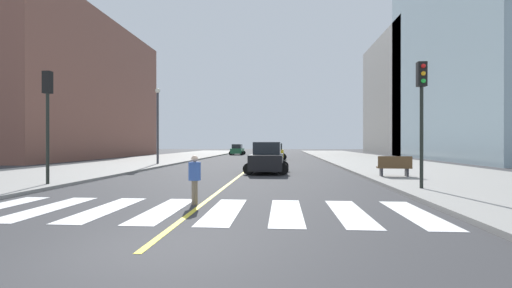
{
  "coord_description": "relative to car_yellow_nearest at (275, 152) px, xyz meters",
  "views": [
    {
      "loc": [
        2.59,
        -6.0,
        1.99
      ],
      "look_at": [
        -0.22,
        30.9,
        1.9
      ],
      "focal_mm": 24.3,
      "sensor_mm": 36.0,
      "label": 1
    }
  ],
  "objects": [
    {
      "name": "parking_garage_concrete",
      "position": [
        27.37,
        22.16,
        9.68
      ],
      "size": [
        18.0,
        24.0,
        21.2
      ],
      "primitive_type": "cube",
      "color": "gray",
      "rests_on": "ground"
    },
    {
      "name": "street_lamp",
      "position": [
        -10.24,
        -12.35,
        3.26
      ],
      "size": [
        0.44,
        0.44,
        6.75
      ],
      "color": "#38383D",
      "rests_on": "sidewalk_kerb_west"
    },
    {
      "name": "car_green_second",
      "position": [
        -6.76,
        15.93,
        -0.07
      ],
      "size": [
        2.59,
        4.09,
        1.81
      ],
      "rotation": [
        0.0,
        0.0,
        -0.03
      ],
      "color": "#236B42",
      "rests_on": "ground"
    },
    {
      "name": "sidewalk_kerb_west",
      "position": [
        -13.91,
        -16.52,
        -0.84
      ],
      "size": [
        10.0,
        120.0,
        0.15
      ],
      "primitive_type": "cube",
      "color": "gray",
      "rests_on": "ground"
    },
    {
      "name": "sidewalk_kerb_east",
      "position": [
        10.49,
        -16.52,
        -0.84
      ],
      "size": [
        10.0,
        120.0,
        0.15
      ],
      "primitive_type": "cube",
      "color": "gray",
      "rests_on": "ground"
    },
    {
      "name": "traffic_light_near_corner",
      "position": [
        6.53,
        -27.98,
        2.83
      ],
      "size": [
        0.36,
        0.41,
        5.14
      ],
      "rotation": [
        0.0,
        0.0,
        3.14
      ],
      "color": "black",
      "rests_on": "sidewalk_kerb_east"
    },
    {
      "name": "car_black_third",
      "position": [
        -0.13,
        -19.43,
        0.04
      ],
      "size": [
        2.92,
        4.63,
        2.05
      ],
      "rotation": [
        0.0,
        0.0,
        3.12
      ],
      "color": "black",
      "rests_on": "ground"
    },
    {
      "name": "crosswalk_paint",
      "position": [
        -1.71,
        -32.52,
        -0.91
      ],
      "size": [
        13.5,
        4.0,
        0.01
      ],
      "color": "silver",
      "rests_on": "ground"
    },
    {
      "name": "traffic_light_far_corner",
      "position": [
        -9.65,
        -27.7,
        2.78
      ],
      "size": [
        0.36,
        0.41,
        5.07
      ],
      "color": "black",
      "rests_on": "sidewalk_kerb_west"
    },
    {
      "name": "low_rise_brick_west",
      "position": [
        -29.79,
        2.38,
        8.36
      ],
      "size": [
        16.0,
        32.0,
        18.56
      ],
      "primitive_type": "cube",
      "color": "brown",
      "rests_on": "ground"
    },
    {
      "name": "park_bench",
      "position": [
        7.06,
        -22.86,
        -0.23
      ],
      "size": [
        1.84,
        0.69,
        1.12
      ],
      "rotation": [
        0.0,
        0.0,
        1.5
      ],
      "color": "brown",
      "rests_on": "sidewalk_kerb_east"
    },
    {
      "name": "pedestrian_crossing",
      "position": [
        -1.95,
        -31.52,
        -0.05
      ],
      "size": [
        0.39,
        0.39,
        1.59
      ],
      "rotation": [
        0.0,
        0.0,
        1.91
      ],
      "color": "brown",
      "rests_on": "ground"
    },
    {
      "name": "car_yellow_nearest",
      "position": [
        0.0,
        0.0,
        0.0
      ],
      "size": [
        2.79,
        4.43,
        1.97
      ],
      "rotation": [
        0.0,
        0.0,
        3.16
      ],
      "color": "gold",
      "rests_on": "ground"
    },
    {
      "name": "lane_divider_paint",
      "position": [
        -1.71,
        3.48,
        -0.91
      ],
      "size": [
        0.16,
        80.0,
        0.01
      ],
      "primitive_type": "cube",
      "color": "yellow",
      "rests_on": "ground"
    },
    {
      "name": "ground_plane",
      "position": [
        -1.71,
        -36.52,
        -0.92
      ],
      "size": [
        220.0,
        220.0,
        0.0
      ],
      "primitive_type": "plane",
      "color": "#333335"
    }
  ]
}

